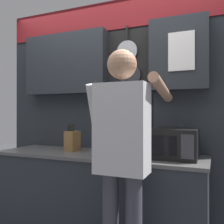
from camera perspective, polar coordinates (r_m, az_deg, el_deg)
base_cabinet_counter at (r=2.61m, az=-3.31°, el=-19.37°), size 2.08×0.62×0.91m
back_wall_unit at (r=2.74m, az=-1.08°, el=4.54°), size 2.65×0.22×2.53m
microwave at (r=2.29m, az=13.29°, el=-6.95°), size 0.46×0.38×0.26m
knife_block at (r=2.66m, az=-9.07°, el=-6.49°), size 0.12×0.16×0.29m
utensil_crock at (r=2.41m, az=2.76°, el=-7.87°), size 0.10×0.10×0.33m
person at (r=1.84m, az=2.44°, el=-7.87°), size 0.54×0.69×1.77m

